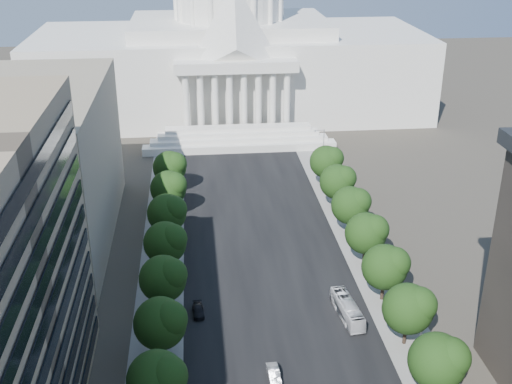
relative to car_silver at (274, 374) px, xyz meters
name	(u,v)px	position (x,y,z in m)	size (l,w,h in m)	color
road_asphalt	(263,252)	(2.49, 35.95, -0.74)	(30.00, 260.00, 0.01)	black
sidewalk_left	(162,257)	(-16.51, 35.95, -0.74)	(8.00, 260.00, 0.02)	gray
sidewalk_right	(361,247)	(21.49, 35.95, -0.74)	(8.00, 260.00, 0.02)	gray
capitol	(230,48)	(2.49, 130.84, 19.27)	(120.00, 56.00, 73.00)	white
office_block_left_far	(4,169)	(-45.51, 45.95, 14.26)	(38.00, 52.00, 30.00)	gray
tree_l_d	(159,379)	(-15.17, -6.24, 5.71)	(7.79, 7.60, 9.97)	#33261C
tree_l_e	(162,322)	(-15.17, 5.76, 5.71)	(7.79, 7.60, 9.97)	#33261C
tree_l_f	(165,278)	(-15.17, 17.76, 5.71)	(7.79, 7.60, 9.97)	#33261C
tree_l_g	(167,242)	(-15.17, 29.76, 5.71)	(7.79, 7.60, 9.97)	#33261C
tree_l_h	(168,212)	(-15.17, 41.76, 5.71)	(7.79, 7.60, 9.97)	#33261C
tree_l_i	(170,188)	(-15.17, 53.76, 5.71)	(7.79, 7.60, 9.97)	#33261C
tree_l_j	(171,167)	(-15.17, 65.76, 5.71)	(7.79, 7.60, 9.97)	#33261C
tree_r_d	(440,360)	(20.83, -6.24, 5.71)	(7.79, 7.60, 9.97)	#33261C
tree_r_e	(411,308)	(20.83, 5.76, 5.71)	(7.79, 7.60, 9.97)	#33261C
tree_r_f	(387,266)	(20.83, 17.76, 5.71)	(7.79, 7.60, 9.97)	#33261C
tree_r_g	(368,232)	(20.83, 29.76, 5.71)	(7.79, 7.60, 9.97)	#33261C
tree_r_h	(352,204)	(20.83, 41.76, 5.71)	(7.79, 7.60, 9.97)	#33261C
tree_r_i	(339,181)	(20.83, 53.76, 5.71)	(7.79, 7.60, 9.97)	#33261C
tree_r_j	(328,161)	(20.83, 65.76, 5.71)	(7.79, 7.60, 9.97)	#33261C
streetlight_c	(420,310)	(22.40, 5.95, 5.08)	(2.61, 0.44, 9.00)	gray
streetlight_d	(374,232)	(22.40, 30.95, 5.08)	(2.61, 0.44, 9.00)	gray
streetlight_e	(344,179)	(22.40, 55.95, 5.08)	(2.61, 0.44, 9.00)	gray
streetlight_f	(321,142)	(22.40, 80.95, 5.08)	(2.61, 0.44, 9.00)	gray
car_silver	(274,374)	(0.00, 0.00, 0.00)	(1.57, 4.52, 1.49)	#B2B4BA
car_dark_b	(198,311)	(-10.14, 16.63, -0.11)	(1.78, 4.37, 1.27)	black
city_bus	(347,309)	(13.50, 13.46, 0.72)	(2.46, 10.52, 2.93)	silver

